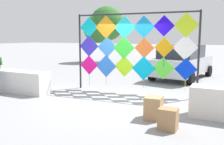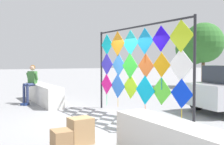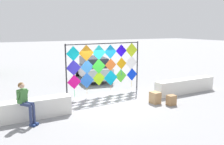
# 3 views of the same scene
# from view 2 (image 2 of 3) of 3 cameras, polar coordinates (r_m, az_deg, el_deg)

# --- Properties ---
(ground) EXTENTS (120.00, 120.00, 0.00)m
(ground) POSITION_cam_2_polar(r_m,az_deg,el_deg) (7.91, -2.99, -10.56)
(ground) COLOR gray
(plaza_ledge_left) EXTENTS (3.94, 0.62, 0.79)m
(plaza_ledge_left) POSITION_cam_2_polar(r_m,az_deg,el_deg) (11.79, -14.69, -4.43)
(plaza_ledge_left) COLOR silver
(plaza_ledge_left) RESTS_ON ground
(kite_display_rack) EXTENTS (4.50, 0.32, 2.89)m
(kite_display_rack) POSITION_cam_2_polar(r_m,az_deg,el_deg) (8.25, 5.41, 2.21)
(kite_display_rack) COLOR #232328
(kite_display_rack) RESTS_ON ground
(seated_vendor) EXTENTS (0.74, 0.78, 1.64)m
(seated_vendor) POSITION_cam_2_polar(r_m,az_deg,el_deg) (11.53, -17.16, -1.70)
(seated_vendor) COLOR navy
(seated_vendor) RESTS_ON ground
(cardboard_box_large) EXTENTS (0.44, 0.51, 0.56)m
(cardboard_box_large) POSITION_cam_2_polar(r_m,az_deg,el_deg) (5.87, -6.78, -12.32)
(cardboard_box_large) COLOR tan
(cardboard_box_large) RESTS_ON ground
(cardboard_box_small) EXTENTS (0.40, 0.34, 0.48)m
(cardboard_box_small) POSITION_cam_2_polar(r_m,az_deg,el_deg) (5.22, -10.85, -14.66)
(cardboard_box_small) COLOR #9E754C
(cardboard_box_small) RESTS_ON ground
(tree_far_right) EXTENTS (3.07, 3.01, 4.45)m
(tree_far_right) POSITION_cam_2_polar(r_m,az_deg,el_deg) (19.30, 18.30, 5.64)
(tree_far_right) COLOR brown
(tree_far_right) RESTS_ON ground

